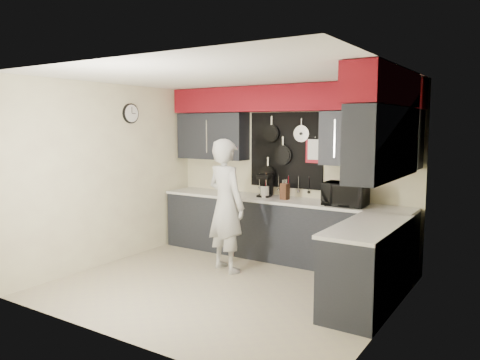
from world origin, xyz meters
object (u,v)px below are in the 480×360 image
Objects in this scene: knife_block at (285,191)px; person at (226,205)px; microwave at (345,194)px; utensil_crock at (265,192)px; coffee_maker at (265,185)px.

person reaches higher than knife_block.
utensil_crock is at bearing 175.16° from microwave.
knife_block is 0.70× the size of coffee_maker.
utensil_crock is at bearing -77.10° from coffee_maker.
microwave reaches higher than knife_block.
microwave is at bearing 4.92° from knife_block.
coffee_maker is 0.18× the size of person.
coffee_maker is (-0.39, 0.10, 0.06)m from knife_block.
knife_block is 0.36m from utensil_crock.
knife_block is 1.39× the size of utensil_crock.
knife_block is 0.98m from person.
person reaches higher than utensil_crock.
microwave is 2.41× the size of knife_block.
coffee_maker is at bearing 171.98° from microwave.
utensil_crock is 0.51× the size of coffee_maker.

